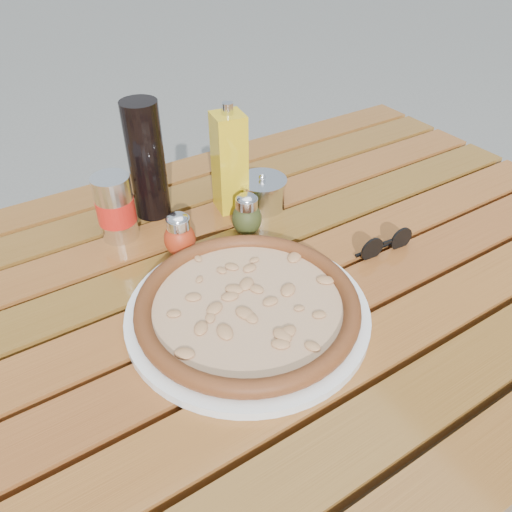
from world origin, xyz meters
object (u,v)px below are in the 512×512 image
dark_bottle (147,161)px  olive_oil_cruet (229,163)px  parmesan_tin (262,192)px  soda_can (116,208)px  sunglasses (386,244)px  pizza (248,304)px  pepper_shaker (179,235)px  plate (248,312)px  oregano_shaker (247,215)px  table (262,310)px

dark_bottle → olive_oil_cruet: 0.15m
dark_bottle → parmesan_tin: 0.23m
dark_bottle → soda_can: (-0.08, -0.04, -0.05)m
olive_oil_cruet → sunglasses: size_ratio=1.90×
pizza → pepper_shaker: (-0.02, 0.19, 0.02)m
pizza → soda_can: size_ratio=2.85×
plate → sunglasses: (0.28, 0.01, 0.01)m
pepper_shaker → parmesan_tin: bearing=14.8°
pepper_shaker → dark_bottle: (0.01, 0.15, 0.07)m
dark_bottle → sunglasses: bearing=-49.3°
oregano_shaker → pepper_shaker: bearing=176.3°
sunglasses → soda_can: bearing=146.0°
olive_oil_cruet → dark_bottle: bearing=154.8°
soda_can → oregano_shaker: bearing=-30.1°
table → soda_can: bearing=123.0°
soda_can → sunglasses: (0.37, -0.29, -0.04)m
pizza → oregano_shaker: 0.22m
parmesan_tin → sunglasses: size_ratio=1.08×
parmesan_tin → sunglasses: parmesan_tin is taller
pepper_shaker → sunglasses: (0.30, -0.19, -0.02)m
table → oregano_shaker: size_ratio=17.07×
olive_oil_cruet → sunglasses: 0.32m
table → parmesan_tin: 0.24m
table → sunglasses: (0.22, -0.06, 0.09)m
dark_bottle → olive_oil_cruet: size_ratio=1.05×
parmesan_tin → olive_oil_cruet: bearing=150.9°
plate → parmesan_tin: bearing=52.9°
sunglasses → parmesan_tin: bearing=116.6°
plate → sunglasses: size_ratio=3.26×
pizza → oregano_shaker: oregano_shaker is taller
pizza → plate: bearing=-116.6°
dark_bottle → sunglasses: dark_bottle is taller
pepper_shaker → sunglasses: bearing=-31.9°
dark_bottle → parmesan_tin: size_ratio=1.84×
table → olive_oil_cruet: olive_oil_cruet is taller
pizza → olive_oil_cruet: olive_oil_cruet is taller
pepper_shaker → olive_oil_cruet: olive_oil_cruet is taller
soda_can → olive_oil_cruet: bearing=-6.1°
sunglasses → pizza: bearing=-174.4°
pepper_shaker → sunglasses: size_ratio=0.74×
plate → parmesan_tin: 0.31m
soda_can → pepper_shaker: bearing=-56.9°
pizza → pepper_shaker: pepper_shaker is taller
oregano_shaker → parmesan_tin: 0.10m
table → parmesan_tin: (0.12, 0.18, 0.11)m
pizza → dark_bottle: bearing=90.5°
soda_can → sunglasses: size_ratio=1.09×
olive_oil_cruet → sunglasses: olive_oil_cruet is taller
parmesan_tin → pizza: bearing=-127.1°
oregano_shaker → soda_can: soda_can is taller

